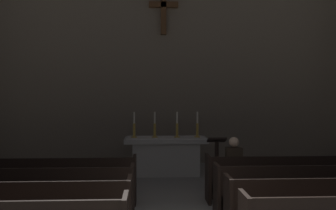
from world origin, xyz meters
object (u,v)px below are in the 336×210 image
pew_left_row_3 (18,194)px  candlestick_inner_left (155,129)px  pew_right_row_4 (304,178)px  candlestick_outer_right (197,129)px  candlestick_inner_right (177,129)px  altar (166,155)px  pew_right_row_3 (326,190)px  pew_left_row_4 (35,181)px  candlestick_outer_left (134,129)px  lectern (217,162)px  lone_worshipper (233,168)px

pew_left_row_3 → candlestick_inner_left: 4.44m
pew_right_row_4 → candlestick_outer_right: bearing=124.4°
candlestick_outer_right → candlestick_inner_right: bearing=180.0°
pew_left_row_3 → pew_right_row_4: 5.46m
altar → pew_right_row_3: bearing=-53.8°
candlestick_inner_left → pew_right_row_4: bearing=-41.9°
pew_left_row_4 → candlestick_inner_right: (2.98, 2.68, 0.75)m
candlestick_outer_left → candlestick_outer_right: 1.70m
pew_left_row_3 → altar: altar is taller
pew_left_row_4 → pew_right_row_3: bearing=-10.4°
pew_left_row_4 → candlestick_inner_left: candlestick_inner_left is taller
pew_left_row_4 → lectern: lectern is taller
candlestick_outer_right → lone_worshipper: 2.72m
candlestick_outer_right → lone_worshipper: (0.39, -2.64, -0.54)m
altar → candlestick_inner_left: bearing=180.0°
pew_right_row_4 → candlestick_outer_left: (-3.53, 2.68, 0.75)m
lectern → lone_worshipper: lone_worshipper is taller
candlestick_outer_right → pew_right_row_3: bearing=-63.4°
pew_right_row_4 → lone_worshipper: lone_worshipper is taller
pew_right_row_3 → candlestick_inner_left: candlestick_inner_left is taller
pew_left_row_4 → pew_right_row_3: (5.37, -0.98, 0.00)m
pew_left_row_3 → candlestick_outer_left: candlestick_outer_left is taller
altar → candlestick_outer_right: bearing=0.0°
candlestick_inner_left → candlestick_inner_right: 0.60m
altar → candlestick_inner_left: 0.76m
candlestick_inner_right → lectern: (0.87, -1.20, -0.68)m
candlestick_outer_left → candlestick_inner_left: 0.55m
altar → candlestick_outer_left: (-0.85, 0.00, 0.70)m
candlestick_outer_left → candlestick_inner_left: (0.55, 0.00, 0.00)m
lectern → pew_left_row_4: bearing=-159.0°
lone_worshipper → candlestick_inner_right: bearing=109.6°
pew_left_row_3 → lectern: 4.57m
pew_right_row_3 → pew_right_row_4: (0.00, 0.98, 0.00)m
pew_left_row_3 → pew_right_row_3: 5.37m
pew_left_row_3 → candlestick_outer_right: (3.53, 3.66, 0.75)m
pew_left_row_3 → pew_right_row_3: bearing=0.0°
pew_right_row_4 → candlestick_outer_left: size_ratio=5.77×
candlestick_outer_left → lectern: size_ratio=0.59×
lectern → lone_worshipper: (0.07, -1.44, 0.14)m
candlestick_inner_left → candlestick_inner_right: bearing=0.0°
lone_worshipper → candlestick_inner_left: bearing=120.3°
pew_left_row_3 → altar: 4.54m
pew_right_row_3 → candlestick_inner_right: (-2.38, 3.66, 0.75)m
candlestick_outer_left → pew_left_row_3: bearing=-116.6°
candlestick_inner_right → pew_right_row_3: bearing=-56.9°
candlestick_inner_left → candlestick_inner_right: (0.60, 0.00, 0.00)m
candlestick_outer_left → pew_right_row_3: bearing=-46.0°
candlestick_inner_right → lone_worshipper: bearing=-70.4°
candlestick_inner_left → lectern: 2.01m
candlestick_inner_left → candlestick_inner_right: same height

